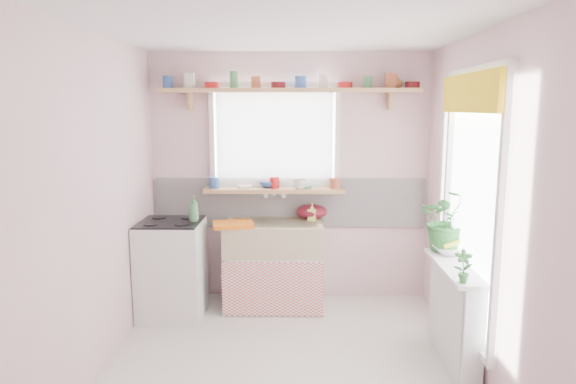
{
  "coord_description": "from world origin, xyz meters",
  "views": [
    {
      "loc": [
        0.09,
        -3.57,
        1.96
      ],
      "look_at": [
        0.0,
        0.55,
        1.28
      ],
      "focal_mm": 32.0,
      "sensor_mm": 36.0,
      "label": 1
    }
  ],
  "objects": [
    {
      "name": "sill_cup",
      "position": [
        0.1,
        1.42,
        1.21
      ],
      "size": [
        0.17,
        0.17,
        0.1
      ],
      "primitive_type": "imported",
      "rotation": [
        0.0,
        0.0,
        0.37
      ],
      "color": "beige",
      "rests_on": "windowsill"
    },
    {
      "name": "radiator_ledge",
      "position": [
        1.3,
        0.2,
        0.4
      ],
      "size": [
        0.22,
        0.95,
        0.78
      ],
      "color": "white",
      "rests_on": "ground"
    },
    {
      "name": "cooker",
      "position": [
        -1.1,
        1.05,
        0.46
      ],
      "size": [
        0.58,
        0.58,
        0.93
      ],
      "color": "white",
      "rests_on": "ground"
    },
    {
      "name": "sill_bowl",
      "position": [
        -0.2,
        1.54,
        1.19
      ],
      "size": [
        0.23,
        0.23,
        0.07
      ],
      "primitive_type": "imported",
      "rotation": [
        0.0,
        0.0,
        0.13
      ],
      "color": "#345AA9",
      "rests_on": "windowsill"
    },
    {
      "name": "fruit",
      "position": [
        1.34,
        0.52,
        0.87
      ],
      "size": [
        0.2,
        0.14,
        0.1
      ],
      "color": "orange",
      "rests_on": "fruit_bowl"
    },
    {
      "name": "cooker_bottle",
      "position": [
        -0.88,
        1.06,
        1.03
      ],
      "size": [
        0.1,
        0.1,
        0.24
      ],
      "primitive_type": "imported",
      "rotation": [
        0.0,
        0.0,
        0.06
      ],
      "color": "#458A51",
      "rests_on": "cooker"
    },
    {
      "name": "shelf_crockery",
      "position": [
        -0.04,
        1.47,
        2.19
      ],
      "size": [
        2.47,
        0.11,
        0.12
      ],
      "color": "#3359A5",
      "rests_on": "pine_shelf"
    },
    {
      "name": "jade_plant",
      "position": [
        1.33,
        0.6,
        1.04
      ],
      "size": [
        0.51,
        0.46,
        0.53
      ],
      "primitive_type": "imported",
      "rotation": [
        0.0,
        0.0,
        -0.09
      ],
      "color": "#2D7230",
      "rests_on": "radiator_ledge"
    },
    {
      "name": "soap_bottle_sink",
      "position": [
        0.22,
        1.39,
        0.94
      ],
      "size": [
        0.1,
        0.1,
        0.18
      ],
      "primitive_type": "imported",
      "rotation": [
        0.0,
        0.0,
        -0.21
      ],
      "color": "#CBC95A",
      "rests_on": "sink_unit"
    },
    {
      "name": "fruit_bowl",
      "position": [
        1.33,
        0.51,
        0.81
      ],
      "size": [
        0.3,
        0.3,
        0.07
      ],
      "primitive_type": "imported",
      "rotation": [
        0.0,
        0.0,
        -0.04
      ],
      "color": "silver",
      "rests_on": "radiator_ledge"
    },
    {
      "name": "room",
      "position": [
        0.66,
        0.86,
        1.37
      ],
      "size": [
        3.2,
        3.2,
        3.2
      ],
      "color": "silver",
      "rests_on": "ground"
    },
    {
      "name": "dish_tray",
      "position": [
        -0.53,
        1.13,
        0.87
      ],
      "size": [
        0.42,
        0.35,
        0.04
      ],
      "primitive_type": "cube",
      "rotation": [
        0.0,
        0.0,
        0.2
      ],
      "color": "orange",
      "rests_on": "sink_unit"
    },
    {
      "name": "sink_unit",
      "position": [
        -0.15,
        1.29,
        0.43
      ],
      "size": [
        0.95,
        0.65,
        1.11
      ],
      "color": "white",
      "rests_on": "ground"
    },
    {
      "name": "pine_shelf",
      "position": [
        0.0,
        1.47,
        2.12
      ],
      "size": [
        2.52,
        0.24,
        0.04
      ],
      "primitive_type": "cube",
      "color": "tan",
      "rests_on": "room"
    },
    {
      "name": "windowsill",
      "position": [
        -0.15,
        1.48,
        1.14
      ],
      "size": [
        1.4,
        0.22,
        0.04
      ],
      "primitive_type": "cube",
      "color": "tan",
      "rests_on": "room"
    },
    {
      "name": "herb_pot",
      "position": [
        1.21,
        -0.2,
        0.89
      ],
      "size": [
        0.13,
        0.1,
        0.23
      ],
      "primitive_type": "imported",
      "rotation": [
        0.0,
        0.0,
        -0.1
      ],
      "color": "#2E6E2C",
      "rests_on": "radiator_ledge"
    },
    {
      "name": "sill_crockery",
      "position": [
        -0.15,
        1.48,
        1.22
      ],
      "size": [
        1.35,
        0.11,
        0.12
      ],
      "color": "#3359A5",
      "rests_on": "windowsill"
    },
    {
      "name": "shelf_vase",
      "position": [
        1.03,
        1.53,
        2.21
      ],
      "size": [
        0.16,
        0.16,
        0.14
      ],
      "primitive_type": "imported",
      "rotation": [
        0.0,
        0.0,
        -0.21
      ],
      "color": "#B76D38",
      "rests_on": "pine_shelf"
    },
    {
      "name": "colander",
      "position": [
        0.22,
        1.5,
        0.92
      ],
      "size": [
        0.39,
        0.39,
        0.14
      ],
      "primitive_type": "ellipsoid",
      "rotation": [
        0.0,
        0.0,
        -0.31
      ],
      "color": "maroon",
      "rests_on": "sink_unit"
    }
  ]
}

